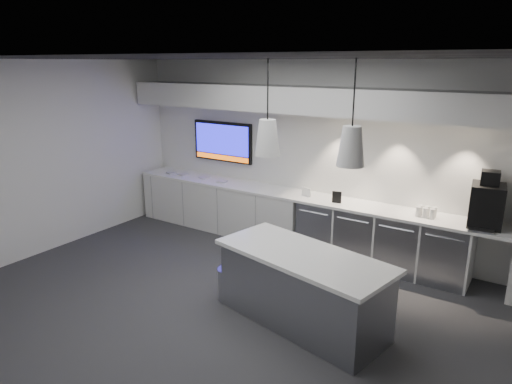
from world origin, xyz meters
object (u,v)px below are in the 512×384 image
Objects in this scene: bin at (230,284)px; coffee_machine at (487,204)px; wall_tv at (223,142)px; island at (302,288)px.

coffee_machine is at bearing 38.49° from bin.
wall_tv is 1.70× the size of coffee_machine.
island reaches higher than bin.
bin is (1.84, -2.32, -1.34)m from wall_tv.
wall_tv is at bearing 153.37° from island.
coffee_machine reaches higher than bin.
wall_tv reaches higher than bin.
wall_tv is 3.25m from bin.
coffee_machine is at bearing -3.18° from wall_tv.
island is (2.86, -2.29, -1.12)m from wall_tv.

